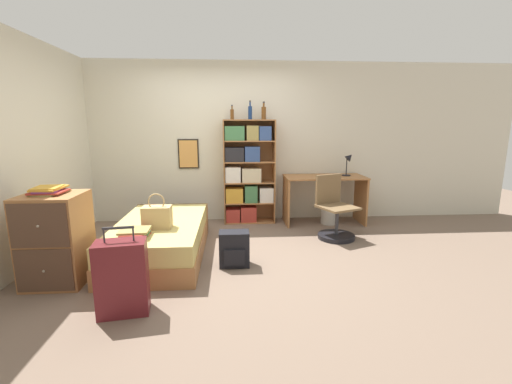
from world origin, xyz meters
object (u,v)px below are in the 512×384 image
object	(u,v)px
dresser	(56,239)
desk_lamp	(349,160)
desk	(324,190)
handbag	(157,217)
bottle_green	(232,114)
desk_chair	(335,219)
backpack	(234,249)
suitcase	(122,278)
bed	(161,238)
waste_bin	(329,215)
magazine_pile_on_dresser	(49,190)
bottle_clear	(264,113)
bookcase	(246,173)
bottle_brown	(250,112)
book_stack_on_bed	(135,233)

from	to	relation	value
dresser	desk_lamp	distance (m)	4.20
desk	handbag	bearing A→B (deg)	-146.41
dresser	desk_lamp	world-z (taller)	desk_lamp
bottle_green	desk_chair	bearing A→B (deg)	-32.97
backpack	suitcase	bearing A→B (deg)	-135.45
bed	bottle_green	world-z (taller)	bottle_green
suitcase	desk	xyz separation A→B (m)	(2.43, 2.60, 0.22)
desk	waste_bin	world-z (taller)	desk
bottle_green	desk_lamp	distance (m)	2.02
backpack	desk_lamp	bearing A→B (deg)	41.88
dresser	desk_lamp	size ratio (longest dim) A/B	2.39
bed	desk_lamp	distance (m)	3.16
magazine_pile_on_dresser	bottle_clear	world-z (taller)	bottle_clear
handbag	desk	xyz separation A→B (m)	(2.35, 1.56, -0.03)
suitcase	bottle_green	distance (m)	3.27
bottle_clear	desk_lamp	bearing A→B (deg)	-4.87
waste_bin	desk	bearing A→B (deg)	144.69
bookcase	bottle_green	world-z (taller)	bottle_green
bottle_brown	magazine_pile_on_dresser	bearing A→B (deg)	-135.34
bed	handbag	world-z (taller)	handbag
handbag	magazine_pile_on_dresser	bearing A→B (deg)	-159.39
dresser	waste_bin	bearing A→B (deg)	29.21
desk	desk_chair	distance (m)	0.80
handbag	waste_bin	xyz separation A→B (m)	(2.43, 1.50, -0.43)
bed	handbag	distance (m)	0.46
bottle_clear	waste_bin	xyz separation A→B (m)	(1.07, -0.20, -1.64)
handbag	bottle_brown	xyz separation A→B (m)	(1.15, 1.72, 1.21)
desk	waste_bin	size ratio (longest dim) A/B	4.67
backpack	dresser	bearing A→B (deg)	-171.08
bottle_green	desk	bearing A→B (deg)	-6.90
bottle_green	bottle_clear	distance (m)	0.50
dresser	desk_lamp	xyz separation A→B (m)	(3.67, 1.96, 0.57)
magazine_pile_on_dresser	bottle_green	size ratio (longest dim) A/B	1.61
backpack	bottle_clear	bearing A→B (deg)	74.53
handbag	backpack	bearing A→B (deg)	-6.64
dresser	backpack	bearing A→B (deg)	8.92
suitcase	dresser	bearing A→B (deg)	142.13
handbag	desk_lamp	xyz separation A→B (m)	(2.74, 1.58, 0.46)
dresser	desk_chair	bearing A→B (deg)	20.14
bed	dresser	size ratio (longest dim) A/B	2.04
bottle_clear	desk_chair	bearing A→B (deg)	-43.40
bookcase	desk	bearing A→B (deg)	-6.48
bottle_green	bed	bearing A→B (deg)	-121.91
dresser	desk	xyz separation A→B (m)	(3.28, 1.94, 0.08)
desk_lamp	waste_bin	distance (m)	0.95
desk_chair	waste_bin	size ratio (longest dim) A/B	3.25
bookcase	bed	bearing A→B (deg)	-128.45
book_stack_on_bed	waste_bin	distance (m)	3.19
suitcase	desk_chair	size ratio (longest dim) A/B	0.87
dresser	bottle_brown	world-z (taller)	bottle_brown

